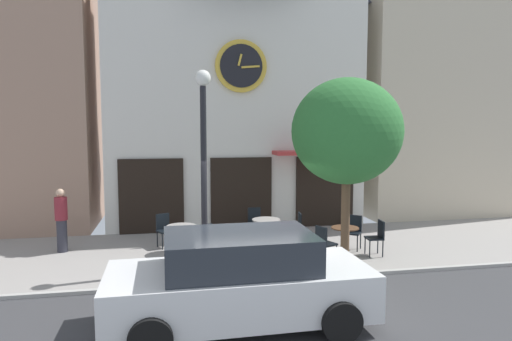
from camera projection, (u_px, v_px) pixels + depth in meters
ground_plane at (258, 286)px, 9.44m from camera, size 24.42×10.28×0.13m
clock_building at (236, 78)px, 15.16m from camera, size 8.36×3.51×9.44m
neighbor_building_right at (434, 52)px, 17.43m from camera, size 6.33×4.10×12.25m
street_lamp at (204, 170)px, 10.28m from camera, size 0.36×0.36×4.54m
street_tree at (347, 132)px, 10.18m from camera, size 2.52×2.27×4.37m
cafe_table_center_left at (181, 233)px, 11.74m from camera, size 0.77×0.77×0.72m
cafe_table_leftmost at (266, 226)px, 12.57m from camera, size 0.79×0.79×0.72m
cafe_table_center_right at (345, 236)px, 11.41m from camera, size 0.69×0.69×0.75m
cafe_chair_near_tree at (377, 235)px, 11.52m from camera, size 0.43×0.43×0.90m
cafe_chair_facing_street at (164, 228)px, 12.36m from camera, size 0.53×0.53×0.90m
cafe_chair_left_end at (324, 241)px, 10.90m from camera, size 0.53×0.53×0.90m
cafe_chair_by_entrance at (203, 238)px, 11.17m from camera, size 0.52×0.52×0.90m
cafe_chair_right_end at (255, 220)px, 13.29m from camera, size 0.42×0.42×0.90m
cafe_chair_curbside at (354, 229)px, 12.15m from camera, size 0.56×0.56×0.90m
cafe_chair_under_awning at (296, 226)px, 12.53m from camera, size 0.44×0.44×0.90m
pedestrian_maroon at (61, 219)px, 11.82m from camera, size 0.45×0.45×1.67m
parked_car_white at (239, 280)px, 7.45m from camera, size 4.32×2.07×1.55m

